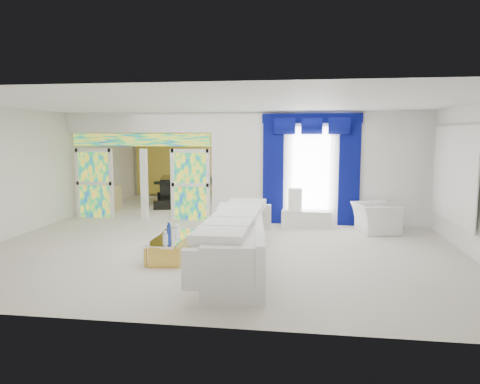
% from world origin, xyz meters
% --- Properties ---
extents(floor, '(12.00, 12.00, 0.00)m').
position_xyz_m(floor, '(0.00, 0.00, 0.00)').
color(floor, '#B7AF9E').
rests_on(floor, ground).
extents(dividing_wall, '(5.70, 0.18, 3.00)m').
position_xyz_m(dividing_wall, '(2.15, 1.00, 1.50)').
color(dividing_wall, white).
rests_on(dividing_wall, ground).
extents(dividing_header, '(4.30, 0.18, 0.55)m').
position_xyz_m(dividing_header, '(-2.85, 1.00, 2.73)').
color(dividing_header, white).
rests_on(dividing_header, dividing_wall).
extents(stained_panel_left, '(0.95, 0.04, 2.00)m').
position_xyz_m(stained_panel_left, '(-4.28, 1.00, 1.00)').
color(stained_panel_left, '#994C3F').
rests_on(stained_panel_left, ground).
extents(stained_panel_right, '(0.95, 0.04, 2.00)m').
position_xyz_m(stained_panel_right, '(-1.42, 1.00, 1.00)').
color(stained_panel_right, '#994C3F').
rests_on(stained_panel_right, ground).
extents(stained_transom, '(4.00, 0.05, 0.35)m').
position_xyz_m(stained_transom, '(-2.85, 1.00, 2.25)').
color(stained_transom, '#994C3F').
rests_on(stained_transom, dividing_header).
extents(window_pane, '(1.00, 0.02, 2.30)m').
position_xyz_m(window_pane, '(1.90, 0.90, 1.45)').
color(window_pane, white).
rests_on(window_pane, dividing_wall).
extents(blue_drape_left, '(0.55, 0.10, 2.80)m').
position_xyz_m(blue_drape_left, '(0.90, 0.87, 1.40)').
color(blue_drape_left, '#030D45').
rests_on(blue_drape_left, ground).
extents(blue_drape_right, '(0.55, 0.10, 2.80)m').
position_xyz_m(blue_drape_right, '(2.90, 0.87, 1.40)').
color(blue_drape_right, '#030D45').
rests_on(blue_drape_right, ground).
extents(blue_pelmet, '(2.60, 0.12, 0.25)m').
position_xyz_m(blue_pelmet, '(1.90, 0.87, 2.82)').
color(blue_pelmet, '#030D45').
rests_on(blue_pelmet, dividing_wall).
extents(wall_mirror, '(0.04, 2.70, 1.90)m').
position_xyz_m(wall_mirror, '(4.94, -1.00, 1.55)').
color(wall_mirror, white).
rests_on(wall_mirror, ground).
extents(gold_curtains, '(9.70, 0.12, 2.90)m').
position_xyz_m(gold_curtains, '(0.00, 5.90, 1.50)').
color(gold_curtains, gold).
rests_on(gold_curtains, ground).
extents(white_sofa, '(1.45, 4.43, 0.83)m').
position_xyz_m(white_sofa, '(0.53, -3.11, 0.41)').
color(white_sofa, white).
rests_on(white_sofa, ground).
extents(coffee_table, '(0.77, 1.76, 0.38)m').
position_xyz_m(coffee_table, '(-0.82, -2.81, 0.19)').
color(coffee_table, gold).
rests_on(coffee_table, ground).
extents(console_table, '(1.29, 0.44, 0.43)m').
position_xyz_m(console_table, '(1.81, 0.48, 0.21)').
color(console_table, silver).
rests_on(console_table, ground).
extents(table_lamp, '(0.36, 0.36, 0.58)m').
position_xyz_m(table_lamp, '(1.51, 0.48, 0.72)').
color(table_lamp, silver).
rests_on(table_lamp, console_table).
extents(armchair, '(1.17, 1.28, 0.72)m').
position_xyz_m(armchair, '(3.49, 0.07, 0.36)').
color(armchair, white).
rests_on(armchair, ground).
extents(grand_piano, '(1.75, 2.05, 0.89)m').
position_xyz_m(grand_piano, '(-2.66, 4.33, 0.45)').
color(grand_piano, black).
rests_on(grand_piano, ground).
extents(piano_bench, '(0.91, 0.54, 0.28)m').
position_xyz_m(piano_bench, '(-2.66, 2.73, 0.14)').
color(piano_bench, black).
rests_on(piano_bench, ground).
extents(tv_console, '(0.58, 0.54, 0.78)m').
position_xyz_m(tv_console, '(-4.45, 2.41, 0.39)').
color(tv_console, '#A38151').
rests_on(tv_console, ground).
extents(chandelier, '(0.60, 0.60, 0.60)m').
position_xyz_m(chandelier, '(-2.30, 3.40, 2.65)').
color(chandelier, gold).
rests_on(chandelier, ceiling).
extents(decanters, '(0.19, 0.70, 0.23)m').
position_xyz_m(decanters, '(-0.86, -2.76, 0.46)').
color(decanters, navy).
rests_on(decanters, coffee_table).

